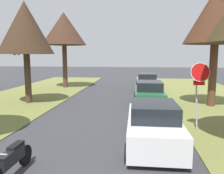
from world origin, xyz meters
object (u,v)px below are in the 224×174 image
Objects in this scene: parked_sedan_green at (149,94)px; parked_sedan_tan at (147,82)px; stop_sign_far at (199,82)px; street_tree_right_mid_b at (216,16)px; parked_sedan_white at (153,124)px; parked_motorcycle at (12,160)px; street_tree_left_far at (64,29)px; street_tree_left_mid_b at (25,28)px.

parked_sedan_tan is at bearing 89.39° from parked_sedan_green.
stop_sign_far is at bearing -80.92° from parked_sedan_tan.
street_tree_right_mid_b is 1.66× the size of parked_sedan_tan.
stop_sign_far is 0.39× the size of street_tree_right_mid_b.
street_tree_right_mid_b is at bearing 67.16° from stop_sign_far.
parked_sedan_white is 2.16× the size of parked_motorcycle.
parked_sedan_green is at bearing -179.97° from street_tree_right_mid_b.
street_tree_right_mid_b is 13.83m from street_tree_left_far.
parked_sedan_green is (0.13, 6.60, 0.00)m from parked_sedan_white.
street_tree_left_far is (-11.93, 6.99, 0.13)m from street_tree_right_mid_b.
parked_motorcycle is (4.08, -8.98, -4.50)m from street_tree_left_mid_b.
stop_sign_far is 2.98m from parked_sedan_white.
street_tree_right_mid_b is at bearing -30.35° from street_tree_left_far.
street_tree_left_mid_b reaches higher than stop_sign_far.
street_tree_right_mid_b reaches higher than parked_sedan_green.
street_tree_right_mid_b is at bearing 49.89° from parked_motorcycle.
street_tree_left_far is 16.49m from parked_sedan_white.
stop_sign_far is at bearing 40.25° from parked_sedan_white.
street_tree_right_mid_b is at bearing 58.38° from parked_sedan_white.
parked_sedan_white and parked_sedan_green have the same top height.
parked_sedan_tan is at bearing 75.50° from parked_motorcycle.
street_tree_left_far is 1.65× the size of parked_sedan_white.
parked_sedan_white and parked_sedan_tan have the same top height.
stop_sign_far is at bearing -24.04° from street_tree_left_mid_b.
parked_sedan_tan is (8.06, -0.63, -5.02)m from street_tree_left_far.
parked_sedan_green is at bearing 110.83° from stop_sign_far.
street_tree_left_mid_b is 11.46m from parked_sedan_tan.
parked_sedan_green is at bearing -41.16° from street_tree_left_far.
street_tree_left_mid_b is 0.91× the size of street_tree_left_far.
street_tree_right_mid_b reaches higher than street_tree_left_far.
parked_sedan_white is at bearing -37.59° from street_tree_left_mid_b.
stop_sign_far is 0.66× the size of parked_sedan_tan.
street_tree_left_far is 9.52m from parked_sedan_tan.
parked_motorcycle is (-4.02, -9.44, -0.24)m from parked_sedan_green.
street_tree_left_far reaches higher than parked_motorcycle.
street_tree_left_mid_b is at bearing -90.82° from street_tree_left_far.
stop_sign_far is 11.50m from parked_sedan_tan.
parked_sedan_green is at bearing -90.61° from parked_sedan_tan.
street_tree_left_mid_b is at bearing -177.79° from street_tree_right_mid_b.
parked_sedan_white is 1.00× the size of parked_sedan_tan.
parked_sedan_white is at bearing -90.87° from parked_sedan_tan.
street_tree_left_mid_b is 10.93m from parked_sedan_white.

